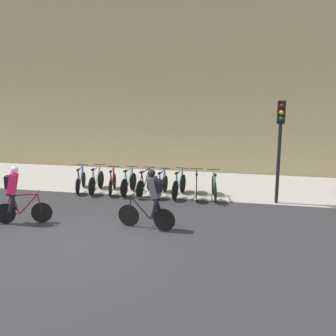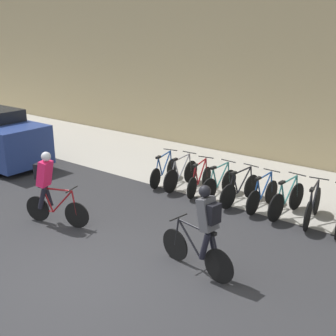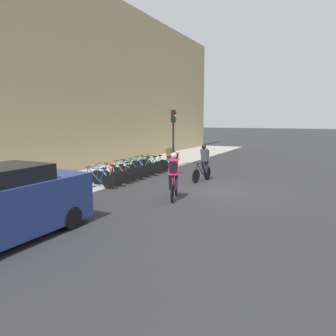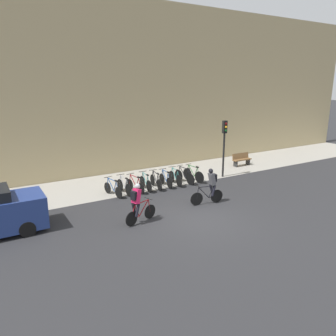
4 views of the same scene
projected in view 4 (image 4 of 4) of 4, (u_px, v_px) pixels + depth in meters
ground at (200, 220)px, 14.15m from camera, size 200.00×200.00×0.00m
kerb_strip at (134, 181)px, 19.77m from camera, size 44.00×4.50×0.01m
building_facade at (114, 88)px, 20.53m from camera, size 44.00×0.60×10.80m
cyclist_pink at (137, 202)px, 13.55m from camera, size 1.63×0.64×1.75m
cyclist_grey at (211, 185)px, 15.84m from camera, size 1.75×0.52×1.77m
parked_bike_0 at (113, 189)px, 17.07m from camera, size 0.49×1.64×0.94m
parked_bike_1 at (124, 187)px, 17.38m from camera, size 0.46×1.71×0.97m
parked_bike_2 at (135, 185)px, 17.70m from camera, size 0.47×1.62×0.93m
parked_bike_3 at (146, 183)px, 18.01m from camera, size 0.46×1.62×0.97m
parked_bike_4 at (156, 181)px, 18.32m from camera, size 0.46×1.70×0.96m
parked_bike_5 at (166, 180)px, 18.64m from camera, size 0.46×1.59×0.95m
parked_bike_6 at (175, 178)px, 18.95m from camera, size 0.46×1.70×0.98m
parked_bike_7 at (184, 176)px, 19.27m from camera, size 0.46×1.72×0.98m
parked_bike_8 at (193, 175)px, 19.58m from camera, size 0.48×1.70×0.99m
traffic_light_pole at (224, 138)px, 20.04m from camera, size 0.26×0.30×3.52m
bench at (241, 159)px, 23.30m from camera, size 1.47×0.44×0.89m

